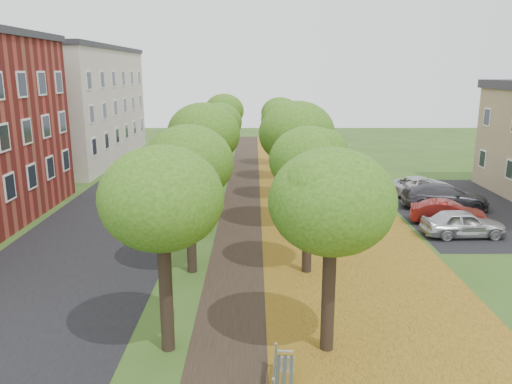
{
  "coord_description": "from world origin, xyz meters",
  "views": [
    {
      "loc": [
        0.41,
        -13.59,
        8.22
      ],
      "look_at": [
        0.49,
        9.85,
        2.5
      ],
      "focal_mm": 35.0,
      "sensor_mm": 36.0,
      "label": 1
    }
  ],
  "objects_px": {
    "car_grey": "(445,196)",
    "bench": "(282,375)",
    "car_white": "(421,185)",
    "car_silver": "(463,223)",
    "car_red": "(448,213)"
  },
  "relations": [
    {
      "from": "car_silver",
      "to": "car_red",
      "type": "xyz_separation_m",
      "value": [
        0.0,
        2.03,
        -0.04
      ]
    },
    {
      "from": "bench",
      "to": "car_red",
      "type": "relative_size",
      "value": 0.46
    },
    {
      "from": "bench",
      "to": "car_white",
      "type": "relative_size",
      "value": 0.4
    },
    {
      "from": "car_grey",
      "to": "bench",
      "type": "bearing_deg",
      "value": 155.21
    },
    {
      "from": "car_grey",
      "to": "car_white",
      "type": "xyz_separation_m",
      "value": [
        -0.26,
        3.51,
        -0.11
      ]
    },
    {
      "from": "bench",
      "to": "car_red",
      "type": "height_order",
      "value": "car_red"
    },
    {
      "from": "car_silver",
      "to": "car_red",
      "type": "relative_size",
      "value": 1.03
    },
    {
      "from": "car_red",
      "to": "car_grey",
      "type": "relative_size",
      "value": 0.77
    },
    {
      "from": "car_red",
      "to": "car_grey",
      "type": "xyz_separation_m",
      "value": [
        1.03,
        3.31,
        0.09
      ]
    },
    {
      "from": "car_red",
      "to": "car_white",
      "type": "xyz_separation_m",
      "value": [
        0.77,
        6.82,
        -0.02
      ]
    },
    {
      "from": "bench",
      "to": "car_grey",
      "type": "distance_m",
      "value": 20.9
    },
    {
      "from": "bench",
      "to": "car_grey",
      "type": "bearing_deg",
      "value": -26.41
    },
    {
      "from": "bench",
      "to": "car_silver",
      "type": "height_order",
      "value": "car_silver"
    },
    {
      "from": "bench",
      "to": "car_red",
      "type": "bearing_deg",
      "value": -29.16
    },
    {
      "from": "car_silver",
      "to": "car_white",
      "type": "bearing_deg",
      "value": -7.11
    }
  ]
}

